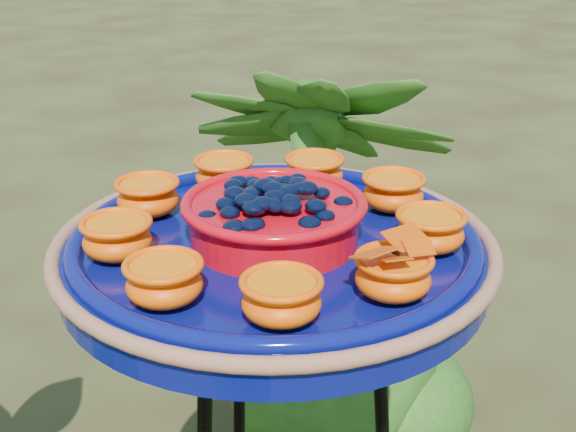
{
  "coord_description": "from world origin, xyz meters",
  "views": [
    {
      "loc": [
        -0.6,
        -0.6,
        1.4
      ],
      "look_at": [
        -0.0,
        0.0,
        1.03
      ],
      "focal_mm": 50.0,
      "sensor_mm": 36.0,
      "label": 1
    }
  ],
  "objects": [
    {
      "name": "feeder_dish",
      "position": [
        -0.03,
        -0.0,
        1.01
      ],
      "size": [
        0.63,
        0.63,
        0.11
      ],
      "rotation": [
        0.0,
        0.0,
        -0.38
      ],
      "color": "#070D5A",
      "rests_on": "tripod_stand"
    },
    {
      "name": "shrub_back_right",
      "position": [
        0.65,
        0.52,
        0.53
      ],
      "size": [
        0.83,
        0.83,
        1.05
      ],
      "primitive_type": "imported",
      "rotation": [
        0.0,
        0.0,
        2.25
      ],
      "color": "#255015",
      "rests_on": "ground"
    }
  ]
}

